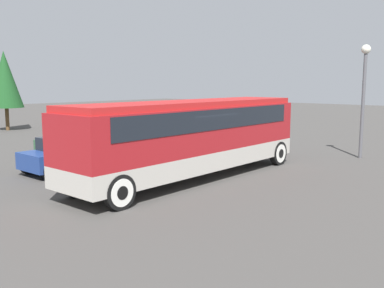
{
  "coord_description": "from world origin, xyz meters",
  "views": [
    {
      "loc": [
        -12.11,
        -10.5,
        3.63
      ],
      "look_at": [
        0.0,
        0.0,
        1.33
      ],
      "focal_mm": 40.0,
      "sensor_mm": 36.0,
      "label": 1
    }
  ],
  "objects_px": {
    "tour_bus": "(194,132)",
    "lamp_post": "(364,84)",
    "parked_car_mid": "(73,154)",
    "parked_car_near": "(157,138)",
    "parked_car_far": "(77,140)"
  },
  "relations": [
    {
      "from": "parked_car_near",
      "to": "parked_car_far",
      "type": "bearing_deg",
      "value": 144.13
    },
    {
      "from": "parked_car_mid",
      "to": "parked_car_far",
      "type": "distance_m",
      "value": 4.72
    },
    {
      "from": "parked_car_near",
      "to": "lamp_post",
      "type": "relative_size",
      "value": 0.79
    },
    {
      "from": "parked_car_mid",
      "to": "lamp_post",
      "type": "height_order",
      "value": "lamp_post"
    },
    {
      "from": "tour_bus",
      "to": "lamp_post",
      "type": "xyz_separation_m",
      "value": [
        8.69,
        -3.24,
        1.79
      ]
    },
    {
      "from": "lamp_post",
      "to": "parked_car_near",
      "type": "bearing_deg",
      "value": 117.02
    },
    {
      "from": "tour_bus",
      "to": "parked_car_far",
      "type": "xyz_separation_m",
      "value": [
        0.54,
        8.49,
        -1.12
      ]
    },
    {
      "from": "tour_bus",
      "to": "parked_car_mid",
      "type": "relative_size",
      "value": 2.67
    },
    {
      "from": "parked_car_far",
      "to": "parked_car_mid",
      "type": "bearing_deg",
      "value": -126.33
    },
    {
      "from": "lamp_post",
      "to": "parked_car_mid",
      "type": "bearing_deg",
      "value": 144.09
    },
    {
      "from": "tour_bus",
      "to": "parked_car_near",
      "type": "distance_m",
      "value": 7.29
    },
    {
      "from": "parked_car_mid",
      "to": "parked_car_near",
      "type": "bearing_deg",
      "value": 12.03
    },
    {
      "from": "tour_bus",
      "to": "parked_car_near",
      "type": "bearing_deg",
      "value": 56.56
    },
    {
      "from": "parked_car_far",
      "to": "lamp_post",
      "type": "bearing_deg",
      "value": -55.22
    },
    {
      "from": "parked_car_near",
      "to": "parked_car_far",
      "type": "relative_size",
      "value": 1.06
    }
  ]
}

